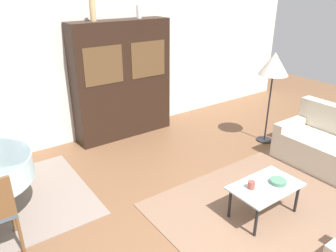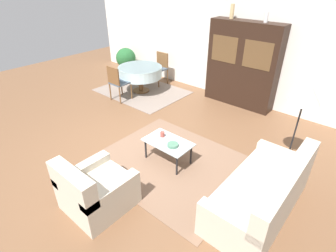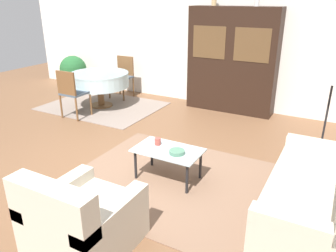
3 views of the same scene
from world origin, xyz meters
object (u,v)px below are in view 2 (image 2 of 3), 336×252
(display_cabinet, at_px, (242,65))
(potted_plant, at_px, (126,58))
(couch, at_px, (263,194))
(dining_chair_far, at_px, (160,66))
(coffee_table, at_px, (168,144))
(vase_tall, at_px, (232,11))
(floor_lamp, at_px, (306,94))
(dining_chair_near, at_px, (117,81))
(dining_table, at_px, (140,72))
(cup, at_px, (162,134))
(vase_short, at_px, (266,17))
(bowl, at_px, (173,145))
(armchair, at_px, (95,191))

(display_cabinet, xyz_separation_m, potted_plant, (-4.11, -0.26, -0.54))
(couch, xyz_separation_m, dining_chair_far, (-4.55, 2.86, 0.24))
(coffee_table, height_order, vase_tall, vase_tall)
(floor_lamp, xyz_separation_m, vase_tall, (-2.37, 1.74, 0.87))
(dining_chair_near, distance_m, floor_lamp, 4.54)
(coffee_table, distance_m, dining_chair_near, 3.00)
(dining_chair_near, height_order, potted_plant, dining_chair_near)
(dining_table, xyz_separation_m, dining_chair_near, (0.00, -0.84, -0.04))
(floor_lamp, relative_size, cup, 17.10)
(coffee_table, distance_m, cup, 0.22)
(dining_table, bearing_deg, vase_short, 20.74)
(couch, xyz_separation_m, coffee_table, (-1.79, 0.02, 0.06))
(dining_chair_far, bearing_deg, bowl, 135.29)
(couch, bearing_deg, dining_chair_near, 75.46)
(display_cabinet, height_order, dining_chair_near, display_cabinet)
(dining_table, bearing_deg, couch, -23.91)
(coffee_table, relative_size, potted_plant, 1.02)
(floor_lamp, relative_size, vase_short, 7.37)
(display_cabinet, xyz_separation_m, dining_chair_far, (-2.53, -0.27, -0.49))
(floor_lamp, relative_size, vase_tall, 4.90)
(couch, xyz_separation_m, dining_chair_near, (-4.55, 1.18, 0.24))
(display_cabinet, distance_m, vase_tall, 1.28)
(dining_table, xyz_separation_m, dining_chair_far, (0.00, 0.84, -0.04))
(vase_short, bearing_deg, vase_tall, 180.00)
(display_cabinet, bearing_deg, armchair, -88.14)
(cup, bearing_deg, potted_plant, 146.16)
(dining_table, bearing_deg, potted_plant, 151.78)
(floor_lamp, bearing_deg, display_cabinet, 137.87)
(armchair, relative_size, coffee_table, 1.05)
(display_cabinet, distance_m, dining_table, 2.80)
(couch, height_order, floor_lamp, floor_lamp)
(vase_tall, bearing_deg, floor_lamp, -36.30)
(couch, height_order, armchair, couch)
(armchair, relative_size, dining_chair_far, 0.96)
(couch, xyz_separation_m, bowl, (-1.63, -0.03, 0.13))
(vase_tall, bearing_deg, dining_chair_near, -137.01)
(coffee_table, distance_m, vase_tall, 3.69)
(couch, height_order, dining_chair_near, dining_chair_near)
(dining_chair_far, distance_m, bowl, 4.11)
(armchair, height_order, floor_lamp, floor_lamp)
(armchair, bearing_deg, vase_tall, 97.35)
(couch, bearing_deg, coffee_table, 89.40)
(coffee_table, height_order, dining_chair_near, dining_chair_near)
(dining_chair_near, bearing_deg, coffee_table, -22.81)
(dining_chair_near, relative_size, floor_lamp, 0.59)
(display_cabinet, xyz_separation_m, dining_table, (-2.53, -1.11, -0.45))
(couch, bearing_deg, vase_short, 27.44)
(dining_chair_far, xyz_separation_m, potted_plant, (-1.58, 0.01, -0.06))
(coffee_table, xyz_separation_m, dining_chair_far, (-2.76, 2.84, 0.18))
(cup, relative_size, potted_plant, 0.11)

